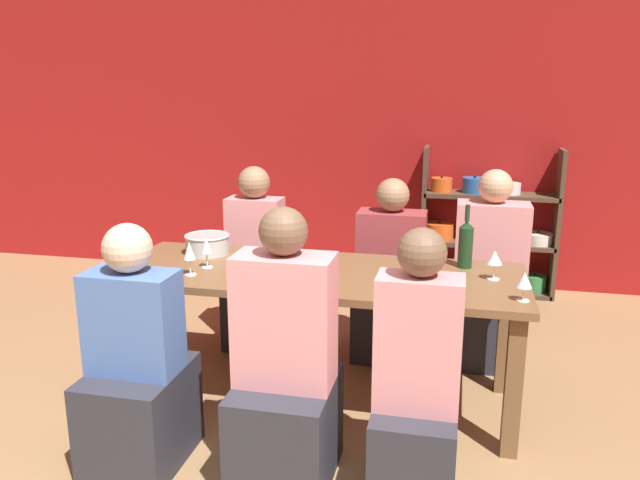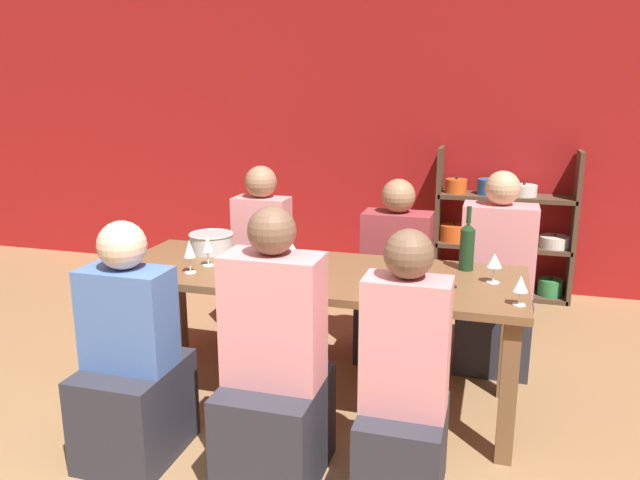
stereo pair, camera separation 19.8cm
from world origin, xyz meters
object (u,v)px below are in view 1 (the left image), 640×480
person_near_b (137,378)px  dining_table (316,288)px  mixing_bowl (207,243)px  person_near_c (416,398)px  person_far_b (256,279)px  wine_glass_white_a (295,258)px  wine_glass_white_d (206,247)px  wine_glass_red_c (293,250)px  person_far_a (390,291)px  wine_glass_white_b (256,258)px  shelf_unit (483,238)px  cell_phone (447,281)px  wine_bottle_green (466,243)px  wine_glass_white_c (189,252)px  wine_glass_red_a (495,258)px  person_near_a (286,385)px  wine_glass_red_b (524,281)px  person_far_c (488,292)px

person_near_b → dining_table: bearing=48.7°
mixing_bowl → person_near_c: 1.66m
person_far_b → person_near_c: (1.19, -1.41, -0.01)m
wine_glass_white_a → wine_glass_white_d: 0.54m
dining_table → mixing_bowl: bearing=163.5°
wine_glass_white_d → wine_glass_red_c: bearing=2.5°
mixing_bowl → person_far_a: person_far_a is taller
wine_glass_white_b → person_near_b: bearing=-130.3°
wine_glass_red_c → shelf_unit: bearing=64.2°
wine_glass_white_b → cell_phone: 0.98m
shelf_unit → person_near_c: bearing=-96.9°
shelf_unit → person_near_b: (-1.63, -2.94, -0.05)m
mixing_bowl → person_far_b: 0.62m
wine_bottle_green → person_far_b: bearing=162.0°
shelf_unit → wine_glass_white_b: 2.76m
shelf_unit → wine_glass_white_c: (-1.59, -2.39, 0.41)m
person_far_b → cell_phone: bearing=150.2°
wine_glass_white_a → person_near_b: (-0.60, -0.61, -0.45)m
mixing_bowl → wine_glass_white_c: (0.08, -0.43, 0.07)m
wine_glass_red_a → wine_glass_white_d: bearing=-175.3°
dining_table → person_near_a: (0.03, -0.74, -0.21)m
wine_glass_red_b → person_far_b: person_far_b is taller
wine_bottle_green → wine_glass_red_c: wine_bottle_green is taller
wine_bottle_green → wine_glass_red_c: 0.95m
mixing_bowl → dining_table: bearing=-16.5°
person_near_b → wine_glass_red_a: bearing=27.2°
wine_glass_white_a → cell_phone: bearing=9.2°
wine_glass_white_b → cell_phone: wine_glass_white_b is taller
wine_glass_white_d → person_far_c: 1.83m
wine_glass_red_b → wine_glass_white_a: (-1.13, 0.09, 0.02)m
mixing_bowl → wine_glass_red_c: 0.66m
wine_glass_red_c → person_near_b: 1.02m
wine_glass_white_b → person_near_c: size_ratio=0.16×
person_far_c → wine_glass_white_d: bearing=28.8°
person_near_a → person_near_c: size_ratio=1.06×
wine_glass_red_b → person_far_a: 1.32m
wine_glass_red_b → person_near_b: 1.86m
wine_glass_white_c → cell_phone: (1.34, 0.18, -0.12)m
wine_bottle_green → person_far_a: 0.83m
mixing_bowl → wine_glass_white_b: wine_glass_white_b is taller
mixing_bowl → person_near_c: bearing=-35.0°
cell_phone → person_far_c: bearing=72.9°
person_near_c → wine_glass_red_b: bearing=45.6°
wine_glass_white_a → person_far_a: size_ratio=0.14×
wine_glass_red_c → person_far_c: (1.07, 0.83, -0.43)m
dining_table → wine_glass_white_a: 0.27m
shelf_unit → wine_glass_white_b: (-1.21, -2.45, 0.42)m
wine_glass_white_a → wine_glass_red_c: bearing=110.7°
wine_glass_white_a → person_far_c: 1.46m
wine_bottle_green → person_near_a: (-0.75, -0.99, -0.44)m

